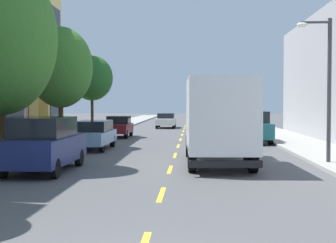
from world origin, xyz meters
name	(u,v)px	position (x,y,z in m)	size (l,w,h in m)	color
ground_plane	(182,137)	(0.00, 30.00, 0.00)	(160.00, 160.00, 0.00)	#4C4C4F
sidewalk_left	(78,137)	(-7.10, 28.00, 0.07)	(3.20, 120.00, 0.14)	#99968E
sidewalk_right	(286,138)	(7.10, 28.00, 0.07)	(3.20, 120.00, 0.14)	#99968E
lane_centerline_dashes	(179,142)	(0.00, 24.50, 0.00)	(0.14, 47.20, 0.01)	yellow
street_tree_second	(1,38)	(-6.40, 12.41, 4.87)	(4.21, 4.21, 7.65)	#47331E
street_tree_third	(61,67)	(-6.40, 20.90, 4.38)	(3.51, 3.51, 6.46)	#47331E
street_tree_farthest	(92,78)	(-6.40, 29.40, 4.21)	(2.98, 2.98, 5.70)	#47331E
street_lamp	(325,77)	(5.92, 13.49, 3.43)	(1.35, 0.28, 5.56)	#38383D
delivery_box_truck	(218,117)	(1.81, 13.50, 1.90)	(2.61, 7.24, 3.35)	white
parked_suv_navy	(44,144)	(-4.44, 11.24, 0.99)	(2.01, 4.82, 1.93)	navy
parked_hatchback_burgundy	(118,127)	(-4.49, 29.13, 0.76)	(1.75, 4.00, 1.50)	maroon
parked_suv_teal	(252,127)	(4.43, 24.57, 0.99)	(2.04, 4.84, 1.93)	#195B60
parked_wagon_sky	(93,134)	(-4.43, 19.83, 0.80)	(1.83, 4.70, 1.50)	#7A9EC6
parked_suv_forest	(232,118)	(4.47, 40.83, 0.99)	(2.07, 4.85, 1.93)	#194C28
parked_wagon_red	(242,125)	(4.44, 30.81, 0.80)	(1.94, 4.75, 1.50)	#AD1E1E
moving_white_sedan	(166,120)	(-1.80, 42.45, 0.75)	(1.80, 4.50, 1.43)	silver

